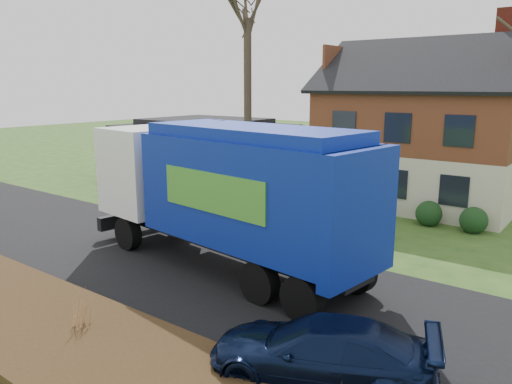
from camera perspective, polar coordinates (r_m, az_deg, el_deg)
The scene contains 9 objects.
ground at distance 16.15m, azimuth -5.55°, elevation -9.10°, with size 120.00×120.00×0.00m, color #2A4E1A.
road at distance 16.14m, azimuth -5.56°, elevation -9.07°, with size 80.00×7.00×0.02m, color black.
mulch_verge at distance 13.04m, azimuth -22.02°, elevation -14.64°, with size 80.00×3.50×0.30m, color black.
main_house at distance 26.50m, azimuth 17.76°, elevation 7.66°, with size 12.95×8.95×9.26m.
ranch_house at distance 32.99m, azimuth -5.78°, elevation 5.07°, with size 9.80×8.20×3.70m.
garbage_truck at distance 15.71m, azimuth -3.38°, elevation 0.55°, with size 11.14×4.23×4.66m.
silver_sedan at distance 23.11m, azimuth -9.97°, elevation -0.68°, with size 1.65×4.75×1.56m, color #ACAFB4.
navy_wagon at distance 10.46m, azimuth 7.35°, elevation -17.63°, with size 1.83×4.51×1.31m, color black.
grass_clump_mid at distance 12.56m, azimuth -19.32°, elevation -12.50°, with size 0.32×0.26×0.88m.
Camera 1 is at (10.24, -11.04, 5.83)m, focal length 35.00 mm.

